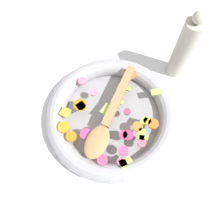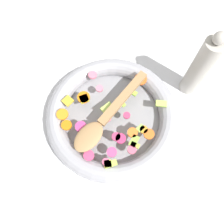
{
  "view_description": "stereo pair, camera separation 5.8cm",
  "coord_description": "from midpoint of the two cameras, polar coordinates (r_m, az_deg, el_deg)",
  "views": [
    {
      "loc": [
        0.09,
        -0.2,
        0.59
      ],
      "look_at": [
        0.0,
        0.0,
        0.05
      ],
      "focal_mm": 35.0,
      "sensor_mm": 36.0,
      "label": 1
    },
    {
      "loc": [
        0.14,
        -0.17,
        0.59
      ],
      "look_at": [
        0.0,
        0.0,
        0.05
      ],
      "focal_mm": 35.0,
      "sensor_mm": 36.0,
      "label": 2
    }
  ],
  "objects": [
    {
      "name": "skillet",
      "position": [
        0.61,
        -2.72,
        -1.32
      ],
      "size": [
        0.36,
        0.36,
        0.05
      ],
      "color": "gray",
      "rests_on": "ground_plane"
    },
    {
      "name": "wooden_spoon",
      "position": [
        0.56,
        -4.13,
        -2.45
      ],
      "size": [
        0.06,
        0.28,
        0.01
      ],
      "color": "#A87F51",
      "rests_on": "chopped_vegetables"
    },
    {
      "name": "chopped_vegetables",
      "position": [
        0.57,
        -3.17,
        -2.51
      ],
      "size": [
        0.26,
        0.3,
        0.01
      ],
      "color": "orange",
      "rests_on": "skillet"
    },
    {
      "name": "pepper_mill",
      "position": [
        0.63,
        15.7,
        15.26
      ],
      "size": [
        0.05,
        0.05,
        0.23
      ],
      "color": "#B2ADA3",
      "rests_on": "ground_plane"
    },
    {
      "name": "ground_plane",
      "position": [
        0.63,
        -2.63,
        -2.02
      ],
      "size": [
        4.0,
        4.0,
        0.0
      ],
      "primitive_type": "plane",
      "color": "silver"
    }
  ]
}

